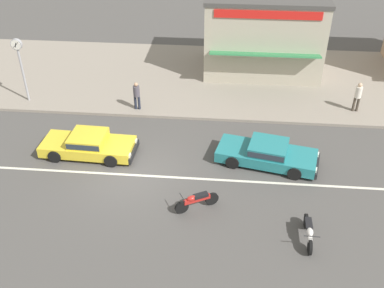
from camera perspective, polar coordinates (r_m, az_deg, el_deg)
name	(u,v)px	position (r m, az deg, el deg)	size (l,w,h in m)	color
ground_plane	(131,175)	(19.87, -7.78, -3.91)	(160.00, 160.00, 0.00)	#4C4947
lane_centre_stripe	(131,175)	(19.87, -7.78, -3.90)	(50.40, 0.14, 0.01)	silver
kerb_strip	(163,76)	(28.18, -3.67, 8.61)	(68.00, 10.00, 0.15)	gray
sedan_teal_3	(267,153)	(20.38, 9.56, -1.15)	(4.76, 2.61, 1.06)	teal
sedan_yellow_4	(89,144)	(21.23, -12.99, -0.02)	(4.39, 1.97, 1.06)	yellow
motorcycle_0	(197,200)	(17.74, 0.58, -7.18)	(1.69, 1.02, 0.80)	black
motorcycle_1	(309,231)	(17.03, 14.58, -10.67)	(0.56, 1.89, 0.80)	black
street_clock	(19,56)	(25.73, -21.09, 10.34)	(0.59, 0.22, 3.56)	#9E9EA3
pedestrian_near_clock	(137,94)	(24.06, -7.05, 6.34)	(0.34, 0.34, 1.55)	#232838
pedestrian_by_shop	(358,95)	(25.21, 20.33, 5.87)	(0.34, 0.34, 1.64)	#4C4238
shopfront_mid_block	(263,32)	(28.48, 9.02, 13.88)	(7.04, 5.67, 4.74)	#B2A893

